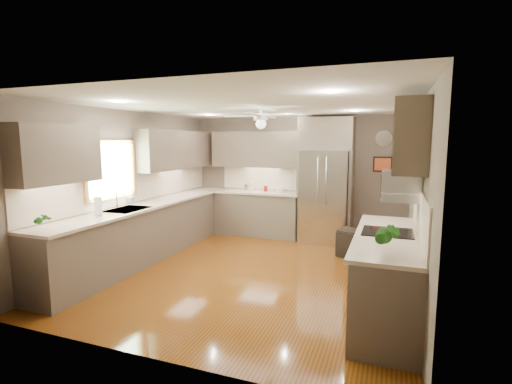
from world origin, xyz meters
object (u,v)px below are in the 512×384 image
Objects in this scene: paper_towel at (98,206)px; bowl at (280,191)px; potted_plant_left at (41,219)px; potted_plant_right at (388,235)px; refrigerator at (325,182)px; stool at (350,243)px; canister_d at (266,189)px; canister_c at (251,187)px; microwave at (400,185)px; soap_bottle at (132,199)px; canister_b at (246,187)px.

bowl is at bearing 61.72° from paper_towel.
potted_plant_left is 0.77× the size of potted_plant_right.
paper_towel is (-1.74, -3.24, 0.12)m from bowl.
refrigerator is 1.42m from stool.
refrigerator is at bearing -3.17° from canister_d.
canister_c is 0.39× the size of stool.
microwave is at bearing -68.65° from stool.
paper_towel is (-3.89, 0.50, -0.03)m from potted_plant_right.
canister_d is 3.83m from microwave.
potted_plant_left is at bearing -108.07° from canister_d.
soap_bottle is at bearing -139.36° from refrigerator.
bowl is at bearing -0.47° from canister_c.
soap_bottle is 3.65m from refrigerator.
canister_b is at bearing 66.95° from soap_bottle.
potted_plant_left is 3.89m from potted_plant_right.
potted_plant_right is at bearing -77.90° from stool.
paper_towel is at bearing 172.71° from potted_plant_right.
refrigerator is at bearing -0.94° from canister_c.
canister_b is 4.33m from potted_plant_left.
soap_bottle is 0.38× the size of microwave.
potted_plant_left is 0.11× the size of refrigerator.
canister_c is at bearing 136.76° from microwave.
refrigerator is 9.14× the size of paper_towel.
potted_plant_right reaches higher than canister_b.
canister_c reaches higher than stool.
canister_c is 1.53× the size of canister_d.
canister_d is at bearing -1.53° from canister_b.
canister_b is 0.47× the size of paper_towel.
stool is at bearing 45.22° from potted_plant_left.
microwave is 1.13× the size of stool.
canister_b is 0.79m from bowl.
potted_plant_right is at bearing -53.22° from canister_c.
potted_plant_right is 0.71× the size of stool.
potted_plant_right is 4.32m from bowl.
paper_towel is (0.09, -0.84, 0.04)m from soap_bottle.
potted_plant_left is at bearing -88.44° from paper_towel.
refrigerator is at bearing -2.74° from canister_b.
microwave reaches higher than paper_towel.
canister_d is at bearing 133.10° from microwave.
paper_towel is at bearing -118.28° from bowl.
canister_c reaches higher than canister_b.
paper_towel is at bearing -108.65° from canister_c.
canister_c is at bearing -171.74° from canister_d.
potted_plant_right reaches higher than potted_plant_left.
paper_towel is (-4.00, -0.51, -0.40)m from microwave.
bowl is at bearing 67.62° from potted_plant_left.
refrigerator reaches higher than canister_b.
potted_plant_right is at bearing -7.29° from paper_towel.
potted_plant_right is at bearing -52.27° from canister_b.
canister_b is at bearing 127.73° from potted_plant_right.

